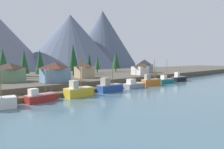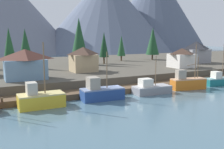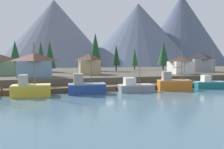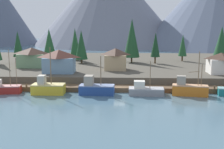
{
  "view_description": "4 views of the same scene",
  "coord_description": "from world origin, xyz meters",
  "px_view_note": "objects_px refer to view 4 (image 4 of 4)",
  "views": [
    {
      "loc": [
        -39.09,
        -40.07,
        8.61
      ],
      "look_at": [
        -0.56,
        1.8,
        4.35
      ],
      "focal_mm": 30.1,
      "sensor_mm": 36.0,
      "label": 1
    },
    {
      "loc": [
        -22.32,
        -39.79,
        10.55
      ],
      "look_at": [
        -0.67,
        2.27,
        3.49
      ],
      "focal_mm": 40.98,
      "sensor_mm": 36.0,
      "label": 2
    },
    {
      "loc": [
        -10.38,
        -41.72,
        6.73
      ],
      "look_at": [
        1.24,
        1.13,
        3.42
      ],
      "focal_mm": 33.46,
      "sensor_mm": 36.0,
      "label": 3
    },
    {
      "loc": [
        1.4,
        -62.19,
        14.66
      ],
      "look_at": [
        -1.58,
        1.42,
        3.66
      ],
      "focal_mm": 48.16,
      "sensor_mm": 36.0,
      "label": 4
    }
  ],
  "objects_px": {
    "fishing_boat_red": "(5,88)",
    "fishing_boat_blue": "(96,88)",
    "conifer_near_right": "(221,41)",
    "conifer_back_right": "(49,43)",
    "conifer_mid_right": "(183,45)",
    "fishing_boat_orange": "(189,89)",
    "conifer_far_right": "(75,43)",
    "house_green": "(32,57)",
    "house_tan": "(116,59)",
    "fishing_boat_yellow": "(48,88)",
    "fishing_boat_grey": "(145,90)",
    "house_blue": "(59,61)",
    "conifer_near_left": "(155,45)",
    "conifer_centre": "(18,44)",
    "conifer_far_left": "(81,45)",
    "house_white": "(221,63)",
    "conifer_back_left": "(132,38)"
  },
  "relations": [
    {
      "from": "fishing_boat_red",
      "to": "conifer_far_right",
      "type": "bearing_deg",
      "value": 69.94
    },
    {
      "from": "fishing_boat_yellow",
      "to": "conifer_near_left",
      "type": "relative_size",
      "value": 1.04
    },
    {
      "from": "house_green",
      "to": "house_tan",
      "type": "bearing_deg",
      "value": -8.33
    },
    {
      "from": "fishing_boat_red",
      "to": "conifer_back_right",
      "type": "relative_size",
      "value": 0.9
    },
    {
      "from": "fishing_boat_blue",
      "to": "conifer_near_left",
      "type": "xyz_separation_m",
      "value": [
        15.06,
        30.39,
        6.82
      ]
    },
    {
      "from": "fishing_boat_blue",
      "to": "conifer_mid_right",
      "type": "relative_size",
      "value": 0.95
    },
    {
      "from": "fishing_boat_yellow",
      "to": "conifer_far_right",
      "type": "xyz_separation_m",
      "value": [
        -0.41,
        37.15,
        7.0
      ]
    },
    {
      "from": "house_blue",
      "to": "conifer_near_right",
      "type": "height_order",
      "value": "conifer_near_right"
    },
    {
      "from": "conifer_back_left",
      "to": "house_green",
      "type": "bearing_deg",
      "value": -157.34
    },
    {
      "from": "house_green",
      "to": "conifer_far_right",
      "type": "distance_m",
      "value": 19.15
    },
    {
      "from": "conifer_mid_right",
      "to": "conifer_far_left",
      "type": "bearing_deg",
      "value": -168.32
    },
    {
      "from": "house_green",
      "to": "conifer_far_right",
      "type": "height_order",
      "value": "conifer_far_right"
    },
    {
      "from": "conifer_back_left",
      "to": "conifer_near_left",
      "type": "bearing_deg",
      "value": -14.02
    },
    {
      "from": "house_green",
      "to": "conifer_far_left",
      "type": "xyz_separation_m",
      "value": [
        12.37,
        9.16,
        2.85
      ]
    },
    {
      "from": "conifer_near_left",
      "to": "conifer_centre",
      "type": "height_order",
      "value": "conifer_centre"
    },
    {
      "from": "conifer_near_right",
      "to": "conifer_back_right",
      "type": "xyz_separation_m",
      "value": [
        -54.11,
        -0.5,
        -0.66
      ]
    },
    {
      "from": "fishing_boat_red",
      "to": "conifer_near_left",
      "type": "distance_m",
      "value": 46.26
    },
    {
      "from": "house_tan",
      "to": "conifer_centre",
      "type": "xyz_separation_m",
      "value": [
        -30.08,
        12.1,
        2.97
      ]
    },
    {
      "from": "fishing_boat_grey",
      "to": "house_blue",
      "type": "bearing_deg",
      "value": 152.1
    },
    {
      "from": "fishing_boat_grey",
      "to": "conifer_back_left",
      "type": "height_order",
      "value": "conifer_back_left"
    },
    {
      "from": "fishing_boat_orange",
      "to": "conifer_back_left",
      "type": "bearing_deg",
      "value": 118.61
    },
    {
      "from": "house_green",
      "to": "conifer_back_left",
      "type": "xyz_separation_m",
      "value": [
        27.63,
        11.53,
        4.75
      ]
    },
    {
      "from": "house_blue",
      "to": "fishing_boat_orange",
      "type": "bearing_deg",
      "value": -21.98
    },
    {
      "from": "conifer_mid_right",
      "to": "conifer_back_right",
      "type": "bearing_deg",
      "value": -177.37
    },
    {
      "from": "conifer_far_right",
      "to": "house_white",
      "type": "bearing_deg",
      "value": -31.46
    },
    {
      "from": "house_tan",
      "to": "conifer_far_left",
      "type": "distance_m",
      "value": 16.78
    },
    {
      "from": "fishing_boat_orange",
      "to": "conifer_mid_right",
      "type": "bearing_deg",
      "value": 91.47
    },
    {
      "from": "conifer_back_left",
      "to": "conifer_far_right",
      "type": "distance_m",
      "value": 19.13
    },
    {
      "from": "fishing_boat_grey",
      "to": "fishing_boat_orange",
      "type": "xyz_separation_m",
      "value": [
        8.93,
        -0.03,
        0.35
      ]
    },
    {
      "from": "house_white",
      "to": "conifer_mid_right",
      "type": "bearing_deg",
      "value": 101.97
    },
    {
      "from": "conifer_near_right",
      "to": "conifer_mid_right",
      "type": "xyz_separation_m",
      "value": [
        -11.62,
        1.45,
        -1.4
      ]
    },
    {
      "from": "fishing_boat_orange",
      "to": "conifer_far_right",
      "type": "xyz_separation_m",
      "value": [
        -29.54,
        37.18,
        6.94
      ]
    },
    {
      "from": "fishing_boat_yellow",
      "to": "conifer_back_right",
      "type": "relative_size",
      "value": 0.94
    },
    {
      "from": "fishing_boat_red",
      "to": "conifer_far_right",
      "type": "relative_size",
      "value": 0.88
    },
    {
      "from": "fishing_boat_yellow",
      "to": "conifer_back_left",
      "type": "relative_size",
      "value": 0.73
    },
    {
      "from": "house_white",
      "to": "conifer_near_left",
      "type": "xyz_separation_m",
      "value": [
        -14.18,
        17.52,
        3.07
      ]
    },
    {
      "from": "fishing_boat_yellow",
      "to": "house_tan",
      "type": "bearing_deg",
      "value": 52.14
    },
    {
      "from": "fishing_boat_red",
      "to": "fishing_boat_blue",
      "type": "relative_size",
      "value": 1.15
    },
    {
      "from": "house_white",
      "to": "conifer_back_right",
      "type": "bearing_deg",
      "value": 155.65
    },
    {
      "from": "fishing_boat_red",
      "to": "house_white",
      "type": "distance_m",
      "value": 50.22
    },
    {
      "from": "fishing_boat_orange",
      "to": "conifer_back_left",
      "type": "height_order",
      "value": "conifer_back_left"
    },
    {
      "from": "house_tan",
      "to": "conifer_far_right",
      "type": "bearing_deg",
      "value": 124.97
    },
    {
      "from": "house_green",
      "to": "conifer_far_right",
      "type": "bearing_deg",
      "value": 60.77
    },
    {
      "from": "conifer_far_left",
      "to": "house_green",
      "type": "bearing_deg",
      "value": -143.46
    },
    {
      "from": "conifer_back_right",
      "to": "conifer_centre",
      "type": "distance_m",
      "value": 9.75
    },
    {
      "from": "conifer_near_left",
      "to": "conifer_centre",
      "type": "bearing_deg",
      "value": -178.55
    },
    {
      "from": "fishing_boat_grey",
      "to": "house_blue",
      "type": "xyz_separation_m",
      "value": [
        -20.36,
        11.79,
        4.44
      ]
    },
    {
      "from": "house_tan",
      "to": "conifer_far_right",
      "type": "xyz_separation_m",
      "value": [
        -13.92,
        19.9,
        2.89
      ]
    },
    {
      "from": "fishing_boat_blue",
      "to": "house_white",
      "type": "height_order",
      "value": "fishing_boat_blue"
    },
    {
      "from": "fishing_boat_grey",
      "to": "fishing_boat_orange",
      "type": "bearing_deg",
      "value": 1.96
    }
  ]
}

